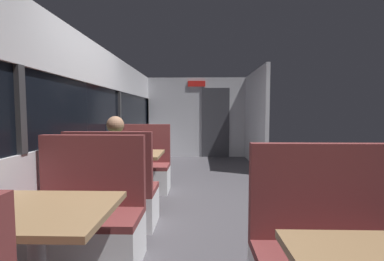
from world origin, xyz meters
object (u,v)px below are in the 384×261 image
object	(u,v)px
bench_mid_window_facing_entry	(141,171)
bench_near_window_facing_entry	(87,226)
dining_table_mid_window	(129,160)
bench_mid_window_facing_end	(114,198)
seated_passenger	(115,179)
dining_table_near_window	(36,225)

from	to	relation	value
bench_mid_window_facing_entry	bench_near_window_facing_entry	bearing A→B (deg)	-90.00
dining_table_mid_window	bench_mid_window_facing_end	world-z (taller)	bench_mid_window_facing_end
bench_near_window_facing_entry	dining_table_mid_window	distance (m)	1.47
dining_table_mid_window	seated_passenger	xyz separation A→B (m)	(0.00, -0.63, -0.10)
seated_passenger	bench_mid_window_facing_end	bearing A→B (deg)	-90.00
bench_near_window_facing_entry	dining_table_mid_window	xyz separation A→B (m)	(0.00, 1.43, 0.31)
bench_near_window_facing_entry	seated_passenger	xyz separation A→B (m)	(0.00, 0.81, 0.21)
bench_near_window_facing_entry	bench_mid_window_facing_end	size ratio (longest dim) A/B	1.00
dining_table_mid_window	bench_mid_window_facing_entry	xyz separation A→B (m)	(0.00, 0.70, -0.31)
dining_table_near_window	bench_mid_window_facing_entry	size ratio (longest dim) A/B	0.82
dining_table_near_window	bench_mid_window_facing_end	size ratio (longest dim) A/B	0.82
dining_table_near_window	bench_mid_window_facing_entry	xyz separation A→B (m)	(0.00, 2.83, -0.31)
dining_table_near_window	bench_mid_window_facing_entry	distance (m)	2.85
bench_near_window_facing_entry	dining_table_mid_window	world-z (taller)	bench_near_window_facing_entry
bench_mid_window_facing_entry	dining_table_near_window	bearing A→B (deg)	-90.00
dining_table_near_window	bench_mid_window_facing_end	distance (m)	1.47
bench_mid_window_facing_end	seated_passenger	world-z (taller)	seated_passenger
dining_table_near_window	dining_table_mid_window	size ratio (longest dim) A/B	1.00
bench_mid_window_facing_end	bench_mid_window_facing_entry	bearing A→B (deg)	90.00
dining_table_near_window	dining_table_mid_window	world-z (taller)	same
dining_table_mid_window	seated_passenger	world-z (taller)	seated_passenger
dining_table_near_window	seated_passenger	bearing A→B (deg)	90.00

